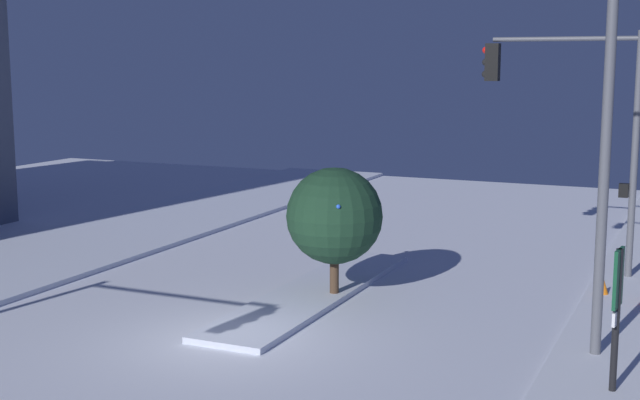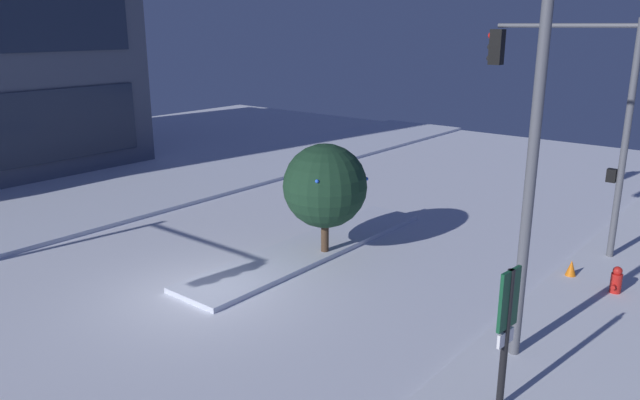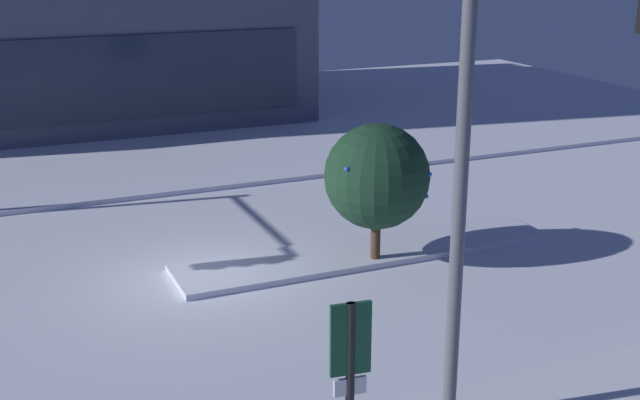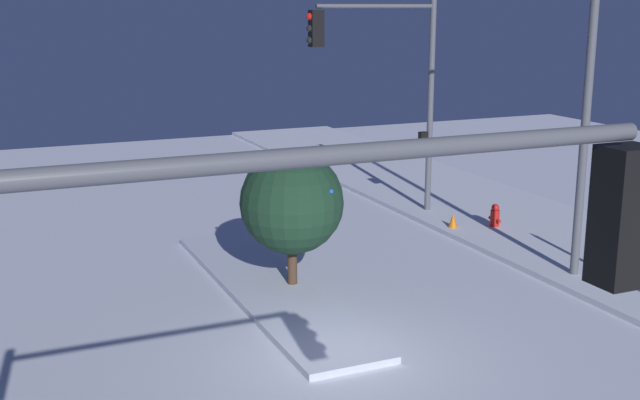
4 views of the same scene
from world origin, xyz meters
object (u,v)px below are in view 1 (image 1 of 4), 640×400
at_px(parking_info_sign, 617,304).
at_px(construction_cone, 603,288).
at_px(street_lamp_arched, 558,90).
at_px(traffic_light_corner_near_right, 576,112).
at_px(decorated_tree_median, 334,216).

distance_m(parking_info_sign, construction_cone, 6.69).
bearing_deg(construction_cone, street_lamp_arched, 173.49).
bearing_deg(street_lamp_arched, traffic_light_corner_near_right, -84.57).
xyz_separation_m(parking_info_sign, decorated_tree_median, (3.88, 6.85, 0.37)).
bearing_deg(parking_info_sign, traffic_light_corner_near_right, -70.52).
distance_m(street_lamp_arched, construction_cone, 6.74).
height_order(traffic_light_corner_near_right, street_lamp_arched, street_lamp_arched).
xyz_separation_m(decorated_tree_median, construction_cone, (2.59, -5.96, -1.76)).
bearing_deg(decorated_tree_median, parking_info_sign, -119.54).
distance_m(street_lamp_arched, decorated_tree_median, 6.59).
height_order(traffic_light_corner_near_right, construction_cone, traffic_light_corner_near_right).
xyz_separation_m(street_lamp_arched, parking_info_sign, (-1.87, -1.42, -3.50)).
xyz_separation_m(traffic_light_corner_near_right, street_lamp_arched, (-6.68, -0.58, 0.77)).
bearing_deg(decorated_tree_median, traffic_light_corner_near_right, -46.15).
relative_size(parking_info_sign, construction_cone, 4.75).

